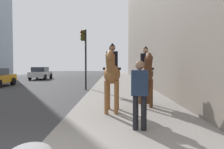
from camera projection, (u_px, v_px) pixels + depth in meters
mounted_horse_near at (112, 73)px, 8.01m from camera, size 2.15×0.64×2.34m
mounted_horse_far at (146, 72)px, 9.12m from camera, size 2.15×0.61×2.33m
pedestrian_greeting at (140, 90)px, 5.77m from camera, size 0.32×0.44×1.70m
car_near_lane at (41, 73)px, 27.74m from camera, size 4.31×1.97×1.44m
traffic_light_near_curb at (84, 50)px, 16.07m from camera, size 0.20×0.44×4.08m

